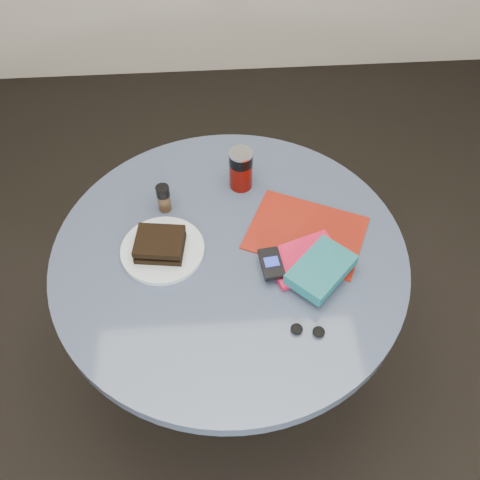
{
  "coord_description": "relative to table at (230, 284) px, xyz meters",
  "views": [
    {
      "loc": [
        -0.03,
        -0.91,
        1.94
      ],
      "look_at": [
        0.03,
        0.0,
        0.8
      ],
      "focal_mm": 40.0,
      "sensor_mm": 36.0,
      "label": 1
    }
  ],
  "objects": [
    {
      "name": "soda_can",
      "position": [
        0.05,
        0.26,
        0.23
      ],
      "size": [
        0.07,
        0.07,
        0.13
      ],
      "color": "#5C0A04",
      "rests_on": "table"
    },
    {
      "name": "sandwich",
      "position": [
        -0.19,
        0.01,
        0.2
      ],
      "size": [
        0.14,
        0.13,
        0.05
      ],
      "color": "black",
      "rests_on": "plate"
    },
    {
      "name": "red_book",
      "position": [
        0.2,
        -0.05,
        0.18
      ],
      "size": [
        0.23,
        0.19,
        0.02
      ],
      "primitive_type": "cube",
      "rotation": [
        0.0,
        0.0,
        0.34
      ],
      "color": "red",
      "rests_on": "magazine"
    },
    {
      "name": "magazine",
      "position": [
        0.22,
        0.05,
        0.17
      ],
      "size": [
        0.39,
        0.35,
        0.01
      ],
      "primitive_type": "cube",
      "rotation": [
        0.0,
        0.0,
        -0.43
      ],
      "color": "maroon",
      "rests_on": "table"
    },
    {
      "name": "mp3_player",
      "position": [
        0.11,
        -0.07,
        0.19
      ],
      "size": [
        0.07,
        0.1,
        0.02
      ],
      "color": "black",
      "rests_on": "red_book"
    },
    {
      "name": "pepper_grinder",
      "position": [
        -0.18,
        0.17,
        0.21
      ],
      "size": [
        0.04,
        0.04,
        0.09
      ],
      "color": "#49341F",
      "rests_on": "table"
    },
    {
      "name": "table",
      "position": [
        0.0,
        0.0,
        0.0
      ],
      "size": [
        1.0,
        1.0,
        0.75
      ],
      "color": "black",
      "rests_on": "ground"
    },
    {
      "name": "headphones",
      "position": [
        0.18,
        -0.27,
        0.17
      ],
      "size": [
        0.09,
        0.05,
        0.02
      ],
      "color": "black",
      "rests_on": "table"
    },
    {
      "name": "novel",
      "position": [
        0.24,
        -0.11,
        0.2
      ],
      "size": [
        0.21,
        0.21,
        0.03
      ],
      "primitive_type": "cube",
      "rotation": [
        0.0,
        0.0,
        0.8
      ],
      "color": "#14585F",
      "rests_on": "red_book"
    },
    {
      "name": "plate",
      "position": [
        -0.19,
        0.01,
        0.17
      ],
      "size": [
        0.3,
        0.3,
        0.01
      ],
      "primitive_type": "cylinder",
      "rotation": [
        0.0,
        0.0,
        0.32
      ],
      "color": "silver",
      "rests_on": "table"
    },
    {
      "name": "ground",
      "position": [
        0.0,
        0.0,
        -0.59
      ],
      "size": [
        4.0,
        4.0,
        0.0
      ],
      "primitive_type": "plane",
      "color": "black",
      "rests_on": "ground"
    }
  ]
}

